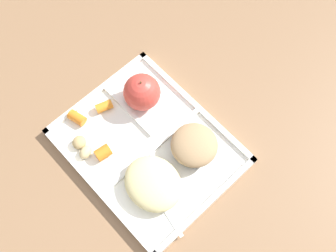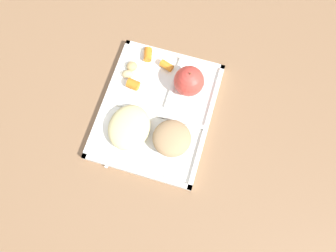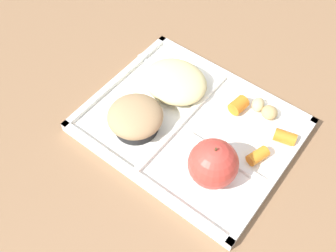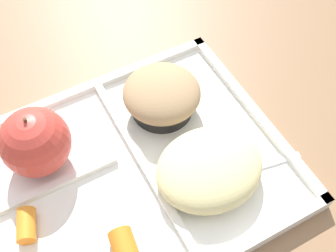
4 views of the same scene
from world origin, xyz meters
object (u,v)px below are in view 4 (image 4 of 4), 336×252
object	(u,v)px
green_apple	(35,142)
bran_muffin	(162,96)
plastic_fork	(233,174)
lunch_tray	(133,172)

from	to	relation	value
green_apple	bran_muffin	distance (m)	0.16
green_apple	plastic_fork	world-z (taller)	green_apple
lunch_tray	plastic_fork	distance (m)	0.12
lunch_tray	green_apple	bearing A→B (deg)	144.27
green_apple	bran_muffin	world-z (taller)	green_apple
bran_muffin	green_apple	bearing A→B (deg)	180.00
lunch_tray	green_apple	world-z (taller)	green_apple
lunch_tray	green_apple	xyz separation A→B (m)	(-0.09, 0.06, 0.04)
lunch_tray	green_apple	distance (m)	0.12
bran_muffin	plastic_fork	size ratio (longest dim) A/B	0.65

